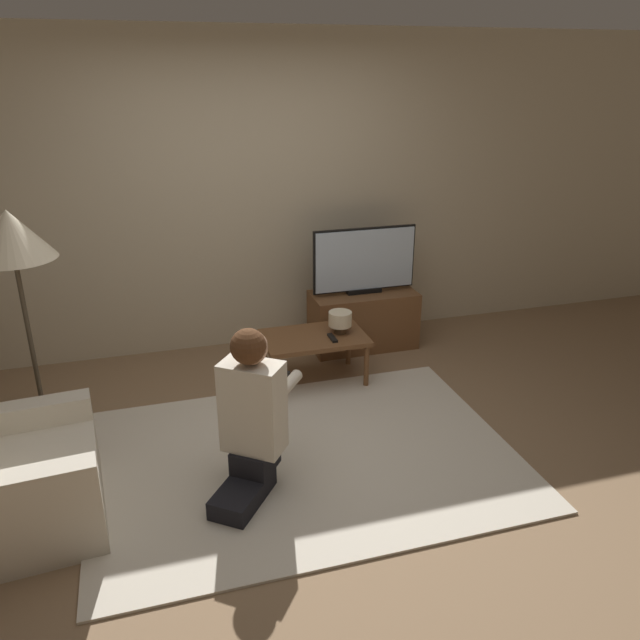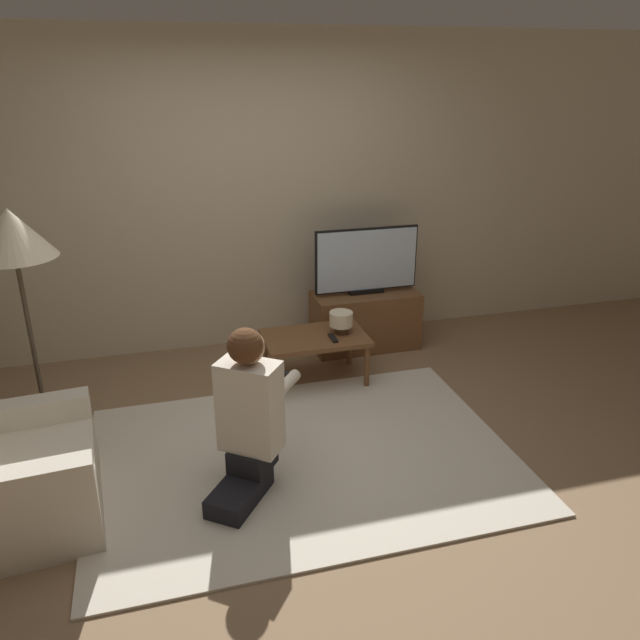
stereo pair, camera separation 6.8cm
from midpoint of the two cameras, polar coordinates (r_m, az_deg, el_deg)
ground_plane at (r=4.03m, az=-1.03°, el=-12.52°), size 10.00×10.00×0.00m
wall_back at (r=5.30m, az=-6.49°, el=11.21°), size 10.00×0.06×2.60m
rug at (r=4.03m, az=-1.03°, el=-12.43°), size 2.61×1.88×0.02m
tv_stand at (r=5.44m, az=4.49°, el=0.01°), size 0.90×0.42×0.50m
tv at (r=5.27m, az=4.65°, el=5.43°), size 0.89×0.08×0.57m
coffee_table at (r=4.78m, az=-0.06°, el=-1.92°), size 0.79×0.50×0.39m
floor_lamp at (r=4.15m, az=-25.85°, el=6.46°), size 0.50×0.50×1.53m
armchair at (r=3.74m, az=-25.57°, el=-12.84°), size 0.80×0.90×0.86m
person_kneeling at (r=3.53m, az=-5.97°, el=-8.30°), size 0.67×0.78×1.00m
table_lamp at (r=4.78m, az=2.34°, el=-0.03°), size 0.18×0.18×0.17m
remote at (r=4.70m, az=1.61°, el=-1.66°), size 0.04×0.15×0.02m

